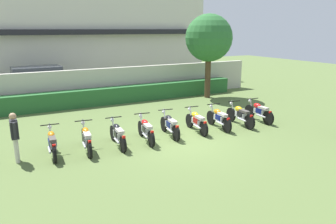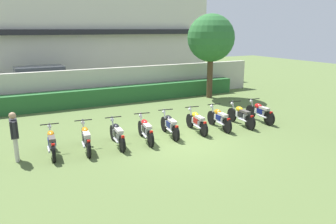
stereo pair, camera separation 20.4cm
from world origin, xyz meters
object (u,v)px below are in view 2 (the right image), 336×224
(motorcycle_in_row_1, at_px, (86,138))
(motorcycle_in_row_7, at_px, (241,115))
(motorcycle_in_row_2, at_px, (117,134))
(motorcycle_in_row_5, at_px, (197,121))
(motorcycle_in_row_3, at_px, (145,129))
(motorcycle_in_row_0, at_px, (52,142))
(inspector_person, at_px, (14,133))
(parked_car, at_px, (43,82))
(motorcycle_in_row_6, at_px, (219,118))
(motorcycle_in_row_8, at_px, (260,112))
(tree_near_inspector, at_px, (211,38))
(motorcycle_in_row_4, at_px, (170,125))

(motorcycle_in_row_1, xyz_separation_m, motorcycle_in_row_7, (6.62, -0.05, 0.01))
(motorcycle_in_row_2, height_order, motorcycle_in_row_5, motorcycle_in_row_5)
(motorcycle_in_row_3, distance_m, motorcycle_in_row_5, 2.27)
(motorcycle_in_row_0, relative_size, motorcycle_in_row_7, 0.93)
(motorcycle_in_row_1, xyz_separation_m, motorcycle_in_row_2, (1.09, -0.04, -0.01))
(motorcycle_in_row_3, bearing_deg, inspector_person, 96.04)
(parked_car, height_order, motorcycle_in_row_7, parked_car)
(motorcycle_in_row_6, bearing_deg, motorcycle_in_row_5, 92.48)
(parked_car, distance_m, motorcycle_in_row_0, 10.06)
(motorcycle_in_row_0, distance_m, motorcycle_in_row_8, 8.84)
(tree_near_inspector, distance_m, motorcycle_in_row_4, 8.34)
(parked_car, relative_size, motorcycle_in_row_7, 2.30)
(tree_near_inspector, xyz_separation_m, motorcycle_in_row_1, (-8.80, -5.50, -3.04))
(motorcycle_in_row_4, relative_size, inspector_person, 1.20)
(motorcycle_in_row_7, xyz_separation_m, motorcycle_in_row_8, (1.12, 0.06, 0.00))
(parked_car, xyz_separation_m, inspector_person, (-2.10, -9.95, -0.02))
(parked_car, bearing_deg, inspector_person, -102.81)
(motorcycle_in_row_5, relative_size, motorcycle_in_row_8, 0.98)
(parked_car, height_order, motorcycle_in_row_5, parked_car)
(parked_car, relative_size, motorcycle_in_row_0, 2.48)
(motorcycle_in_row_2, relative_size, motorcycle_in_row_4, 1.02)
(motorcycle_in_row_0, height_order, motorcycle_in_row_2, motorcycle_in_row_0)
(motorcycle_in_row_6, bearing_deg, motorcycle_in_row_4, 93.38)
(motorcycle_in_row_8, bearing_deg, motorcycle_in_row_2, 93.56)
(motorcycle_in_row_2, bearing_deg, motorcycle_in_row_3, -85.53)
(motorcycle_in_row_1, relative_size, motorcycle_in_row_7, 0.99)
(inspector_person, bearing_deg, tree_near_inspector, 26.18)
(motorcycle_in_row_2, distance_m, inspector_person, 3.29)
(motorcycle_in_row_6, distance_m, motorcycle_in_row_8, 2.23)
(motorcycle_in_row_3, distance_m, motorcycle_in_row_4, 1.07)
(motorcycle_in_row_0, bearing_deg, motorcycle_in_row_4, -85.37)
(motorcycle_in_row_2, relative_size, inspector_person, 1.22)
(motorcycle_in_row_0, bearing_deg, inspector_person, 91.95)
(motorcycle_in_row_0, xyz_separation_m, motorcycle_in_row_2, (2.19, -0.11, -0.01))
(motorcycle_in_row_0, relative_size, motorcycle_in_row_4, 0.97)
(tree_near_inspector, height_order, motorcycle_in_row_7, tree_near_inspector)
(parked_car, height_order, motorcycle_in_row_6, parked_car)
(tree_near_inspector, bearing_deg, motorcycle_in_row_7, -111.47)
(motorcycle_in_row_1, bearing_deg, tree_near_inspector, -51.01)
(motorcycle_in_row_1, distance_m, motorcycle_in_row_8, 7.74)
(motorcycle_in_row_2, xyz_separation_m, motorcycle_in_row_7, (5.52, -0.02, 0.01))
(motorcycle_in_row_3, bearing_deg, motorcycle_in_row_6, -81.49)
(motorcycle_in_row_0, distance_m, motorcycle_in_row_7, 7.71)
(tree_near_inspector, height_order, inspector_person, tree_near_inspector)
(motorcycle_in_row_8, bearing_deg, motorcycle_in_row_1, 93.23)
(motorcycle_in_row_0, xyz_separation_m, motorcycle_in_row_4, (4.35, 0.01, -0.00))
(motorcycle_in_row_5, distance_m, motorcycle_in_row_8, 3.29)
(motorcycle_in_row_2, xyz_separation_m, inspector_person, (-3.25, 0.15, 0.48))
(motorcycle_in_row_2, distance_m, motorcycle_in_row_5, 3.36)
(motorcycle_in_row_7, height_order, inspector_person, inspector_person)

